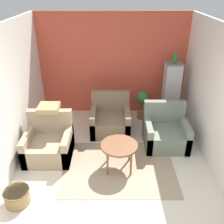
{
  "coord_description": "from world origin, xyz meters",
  "views": [
    {
      "loc": [
        -0.02,
        -2.47,
        3.12
      ],
      "look_at": [
        0.0,
        1.75,
        0.88
      ],
      "focal_mm": 40.0,
      "sensor_mm": 36.0,
      "label": 1
    }
  ],
  "objects_px": {
    "coffee_table": "(118,147)",
    "birdcage": "(170,94)",
    "potted_plant": "(141,102)",
    "armchair_middle": "(109,120)",
    "wicker_basket": "(16,196)",
    "armchair_left": "(48,144)",
    "armchair_right": "(164,133)",
    "parrot": "(174,59)"
  },
  "relations": [
    {
      "from": "armchair_left",
      "to": "armchair_middle",
      "type": "relative_size",
      "value": 1.0
    },
    {
      "from": "birdcage",
      "to": "potted_plant",
      "type": "distance_m",
      "value": 0.71
    },
    {
      "from": "coffee_table",
      "to": "armchair_right",
      "type": "relative_size",
      "value": 0.76
    },
    {
      "from": "armchair_middle",
      "to": "wicker_basket",
      "type": "relative_size",
      "value": 2.15
    },
    {
      "from": "armchair_middle",
      "to": "wicker_basket",
      "type": "bearing_deg",
      "value": -123.88
    },
    {
      "from": "armchair_middle",
      "to": "parrot",
      "type": "bearing_deg",
      "value": 19.54
    },
    {
      "from": "coffee_table",
      "to": "birdcage",
      "type": "height_order",
      "value": "birdcage"
    },
    {
      "from": "coffee_table",
      "to": "birdcage",
      "type": "xyz_separation_m",
      "value": [
        1.28,
        1.83,
        0.23
      ]
    },
    {
      "from": "coffee_table",
      "to": "birdcage",
      "type": "bearing_deg",
      "value": 55.04
    },
    {
      "from": "birdcage",
      "to": "armchair_right",
      "type": "bearing_deg",
      "value": -105.12
    },
    {
      "from": "armchair_right",
      "to": "wicker_basket",
      "type": "bearing_deg",
      "value": -148.28
    },
    {
      "from": "coffee_table",
      "to": "wicker_basket",
      "type": "distance_m",
      "value": 1.84
    },
    {
      "from": "armchair_middle",
      "to": "potted_plant",
      "type": "bearing_deg",
      "value": 36.91
    },
    {
      "from": "coffee_table",
      "to": "armchair_left",
      "type": "distance_m",
      "value": 1.43
    },
    {
      "from": "armchair_left",
      "to": "armchair_right",
      "type": "relative_size",
      "value": 1.0
    },
    {
      "from": "armchair_middle",
      "to": "potted_plant",
      "type": "relative_size",
      "value": 1.21
    },
    {
      "from": "armchair_right",
      "to": "wicker_basket",
      "type": "relative_size",
      "value": 2.15
    },
    {
      "from": "armchair_right",
      "to": "armchair_middle",
      "type": "height_order",
      "value": "same"
    },
    {
      "from": "armchair_right",
      "to": "potted_plant",
      "type": "distance_m",
      "value": 1.21
    },
    {
      "from": "armchair_right",
      "to": "birdcage",
      "type": "height_order",
      "value": "birdcage"
    },
    {
      "from": "coffee_table",
      "to": "armchair_middle",
      "type": "distance_m",
      "value": 1.35
    },
    {
      "from": "coffee_table",
      "to": "wicker_basket",
      "type": "height_order",
      "value": "coffee_table"
    },
    {
      "from": "armchair_left",
      "to": "armchair_middle",
      "type": "xyz_separation_m",
      "value": [
        1.2,
        0.95,
        0.0
      ]
    },
    {
      "from": "armchair_left",
      "to": "parrot",
      "type": "distance_m",
      "value": 3.29
    },
    {
      "from": "birdcage",
      "to": "potted_plant",
      "type": "relative_size",
      "value": 2.02
    },
    {
      "from": "potted_plant",
      "to": "wicker_basket",
      "type": "distance_m",
      "value": 3.55
    },
    {
      "from": "potted_plant",
      "to": "wicker_basket",
      "type": "relative_size",
      "value": 1.78
    },
    {
      "from": "armchair_middle",
      "to": "potted_plant",
      "type": "xyz_separation_m",
      "value": [
        0.79,
        0.59,
        0.19
      ]
    },
    {
      "from": "wicker_basket",
      "to": "armchair_right",
      "type": "bearing_deg",
      "value": 31.72
    },
    {
      "from": "coffee_table",
      "to": "parrot",
      "type": "relative_size",
      "value": 3.02
    },
    {
      "from": "wicker_basket",
      "to": "armchair_middle",
      "type": "bearing_deg",
      "value": 56.12
    },
    {
      "from": "armchair_left",
      "to": "parrot",
      "type": "relative_size",
      "value": 3.97
    },
    {
      "from": "armchair_middle",
      "to": "parrot",
      "type": "distance_m",
      "value": 2.01
    },
    {
      "from": "coffee_table",
      "to": "wicker_basket",
      "type": "xyz_separation_m",
      "value": [
        -1.61,
        -0.83,
        -0.34
      ]
    },
    {
      "from": "parrot",
      "to": "wicker_basket",
      "type": "height_order",
      "value": "parrot"
    },
    {
      "from": "parrot",
      "to": "wicker_basket",
      "type": "relative_size",
      "value": 0.54
    },
    {
      "from": "parrot",
      "to": "potted_plant",
      "type": "relative_size",
      "value": 0.31
    },
    {
      "from": "coffee_table",
      "to": "potted_plant",
      "type": "bearing_deg",
      "value": 71.97
    },
    {
      "from": "armchair_right",
      "to": "birdcage",
      "type": "xyz_separation_m",
      "value": [
        0.28,
        1.05,
        0.43
      ]
    },
    {
      "from": "coffee_table",
      "to": "armchair_left",
      "type": "xyz_separation_m",
      "value": [
        -1.36,
        0.37,
        -0.2
      ]
    },
    {
      "from": "armchair_left",
      "to": "armchair_right",
      "type": "bearing_deg",
      "value": 9.95
    },
    {
      "from": "birdcage",
      "to": "parrot",
      "type": "bearing_deg",
      "value": 90.0
    }
  ]
}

